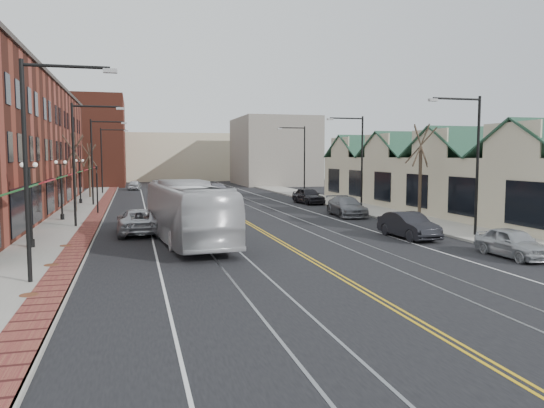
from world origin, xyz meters
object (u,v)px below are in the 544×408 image
parked_car_a (513,243)px  parked_car_b (409,225)px  parked_car_c (347,207)px  transit_bus (188,212)px  parked_suv (139,221)px  parked_car_d (308,196)px

parked_car_a → parked_car_b: parked_car_b is taller
parked_car_b → parked_car_c: (0.92, 11.36, 0.02)m
transit_bus → parked_car_a: (14.24, -8.15, -0.99)m
parked_suv → parked_car_c: bearing=-162.3°
parked_car_a → parked_car_b: bearing=105.1°
parked_car_b → parked_car_d: bearing=83.0°
parked_car_c → parked_car_d: (0.57, 11.11, 0.04)m
transit_bus → parked_car_a: bearing=144.6°
parked_suv → parked_car_b: (15.00, -5.78, -0.02)m
parked_car_c → parked_car_d: parked_car_d is taller
parked_car_d → parked_car_b: bearing=-99.6°
parked_car_b → parked_car_c: 11.40m
transit_bus → parked_car_d: bearing=-129.5°
parked_car_d → parked_car_a: bearing=-95.2°
parked_suv → parked_car_a: size_ratio=1.35×
parked_car_c → parked_car_b: bearing=-90.4°
parked_car_d → transit_bus: bearing=-129.6°
parked_suv → parked_car_d: (16.49, 16.70, 0.04)m
transit_bus → parked_suv: 4.92m
parked_suv → parked_car_d: size_ratio=1.17×
transit_bus → parked_suv: transit_bus is taller
parked_car_a → parked_car_d: 28.96m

